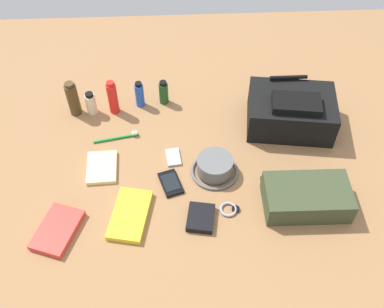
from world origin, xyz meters
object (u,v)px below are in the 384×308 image
cologne_bottle (73,99)px  shampoo_bottle (164,93)px  wallet (201,218)px  sunscreen_spray (113,98)px  toothbrush (119,138)px  media_player (173,157)px  wristwatch (229,209)px  toiletry_pouch (306,196)px  backpack (291,111)px  lotion_bottle (91,104)px  travel_guidebook (130,215)px  cell_phone (171,183)px  bucket_hat (215,167)px  notepad (102,167)px  paperback_novel (58,230)px  deodorant_spray (140,95)px

cologne_bottle → shampoo_bottle: size_ratio=1.43×
wallet → shampoo_bottle: bearing=111.5°
sunscreen_spray → wallet: size_ratio=1.44×
toothbrush → media_player: bearing=-27.6°
shampoo_bottle → wristwatch: (0.22, -0.57, -0.05)m
toiletry_pouch → shampoo_bottle: size_ratio=2.65×
toiletry_pouch → media_player: toiletry_pouch is taller
backpack → lotion_bottle: bearing=172.3°
toiletry_pouch → toothbrush: toiletry_pouch is taller
backpack → travel_guidebook: bearing=-146.5°
cell_phone → toiletry_pouch: bearing=-13.0°
bucket_hat → travel_guidebook: (-0.31, -0.18, -0.02)m
toiletry_pouch → notepad: 0.75m
toiletry_pouch → cell_phone: size_ratio=2.32×
sunscreen_spray → wallet: sunscreen_spray is taller
paperback_novel → toothbrush: paperback_novel is taller
cologne_bottle → media_player: cologne_bottle is taller
toothbrush → wallet: bearing=-52.4°
toothbrush → wallet: wallet is taller
toiletry_pouch → media_player: size_ratio=3.29×
paperback_novel → wristwatch: bearing=5.7°
lotion_bottle → travel_guidebook: 0.56m
travel_guidebook → toothbrush: same height
bucket_hat → toothbrush: 0.41m
toiletry_pouch → cologne_bottle: size_ratio=1.85×
bucket_hat → paperback_novel: bearing=-157.2°
bucket_hat → travel_guidebook: bucket_hat is taller
backpack → bucket_hat: (-0.32, -0.24, -0.04)m
wallet → backpack: bearing=58.8°
media_player → notepad: 0.27m
sunscreen_spray → bucket_hat: bearing=-41.5°
toiletry_pouch → sunscreen_spray: bearing=144.1°
backpack → cell_phone: bearing=-149.8°
backpack → sunscreen_spray: backpack is taller
backpack → media_player: size_ratio=4.09×
paperback_novel → wallet: bearing=2.9°
backpack → travel_guidebook: backpack is taller
deodorant_spray → paperback_novel: size_ratio=0.57×
cologne_bottle → toothbrush: bearing=-40.4°
sunscreen_spray → travel_guidebook: sunscreen_spray is taller
cologne_bottle → travel_guidebook: size_ratio=0.71×
toiletry_pouch → wristwatch: size_ratio=4.15×
shampoo_bottle → wristwatch: 0.61m
cell_phone → wallet: size_ratio=1.15×
wristwatch → wallet: bearing=-161.9°
cologne_bottle → wallet: 0.74m
lotion_bottle → deodorant_spray: (0.20, 0.04, 0.01)m
deodorant_spray → shampoo_bottle: deodorant_spray is taller
bucket_hat → toothbrush: (-0.37, 0.19, -0.02)m
backpack → toiletry_pouch: (-0.02, -0.39, -0.03)m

